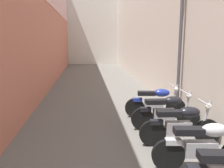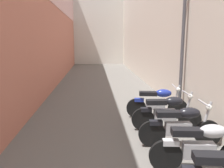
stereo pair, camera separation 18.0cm
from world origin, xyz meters
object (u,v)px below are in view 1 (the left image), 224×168
Objects in this scene: motorcycle_fifth at (181,124)px; motorcycle_seventh at (156,102)px; motorcycle_sixth at (166,111)px; street_lamp at (178,33)px; motorcycle_fourth at (204,145)px.

motorcycle_seventh is at bearing 90.00° from motorcycle_fifth.
motorcycle_sixth is 2.51m from street_lamp.
motorcycle_sixth is (0.00, 1.00, 0.00)m from motorcycle_fifth.
motorcycle_fourth is 3.96m from street_lamp.
street_lamp is at bearing 78.14° from motorcycle_fourth.
motorcycle_sixth is at bearing 90.00° from motorcycle_fifth.
motorcycle_sixth and motorcycle_seventh have the same top height.
motorcycle_fourth and motorcycle_sixth have the same top height.
motorcycle_fifth and motorcycle_sixth have the same top height.
motorcycle_sixth is 1.00× the size of motorcycle_seventh.
motorcycle_sixth is at bearing 90.00° from motorcycle_fourth.
motorcycle_fifth is at bearing -90.00° from motorcycle_sixth.
motorcycle_sixth is at bearing -89.99° from motorcycle_seventh.
motorcycle_fifth is 1.00× the size of motorcycle_sixth.
motorcycle_fifth is 3.14m from street_lamp.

